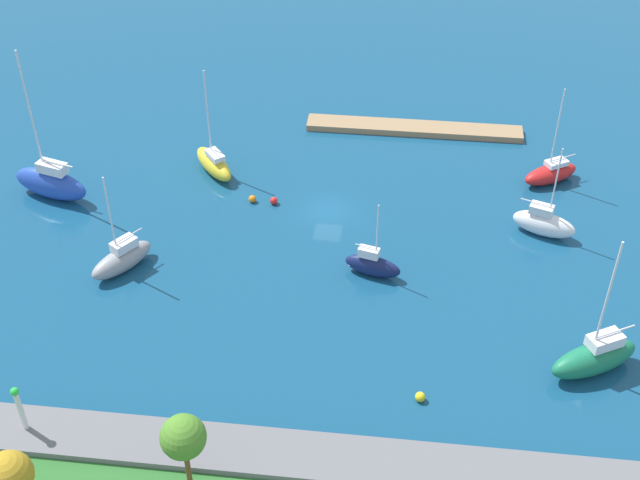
# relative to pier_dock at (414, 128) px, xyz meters

# --- Properties ---
(water) EXTENTS (160.00, 160.00, 0.00)m
(water) POSITION_rel_pier_dock_xyz_m (7.33, 15.02, -0.32)
(water) COLOR navy
(water) RESTS_ON ground
(pier_dock) EXTENTS (22.20, 2.58, 0.65)m
(pier_dock) POSITION_rel_pier_dock_xyz_m (0.00, 0.00, 0.00)
(pier_dock) COLOR #997A56
(pier_dock) RESTS_ON ground
(breakwater) EXTENTS (61.47, 3.72, 1.50)m
(breakwater) POSITION_rel_pier_dock_xyz_m (7.33, 43.25, 0.43)
(breakwater) COLOR slate
(breakwater) RESTS_ON ground
(harbor_beacon) EXTENTS (0.56, 0.56, 3.73)m
(harbor_beacon) POSITION_rel_pier_dock_xyz_m (24.04, 43.25, 3.33)
(harbor_beacon) COLOR silver
(harbor_beacon) RESTS_ON breakwater
(park_tree_west) EXTENTS (2.79, 2.79, 5.64)m
(park_tree_west) POSITION_rel_pier_dock_xyz_m (12.59, 45.78, 4.92)
(park_tree_west) COLOR brown
(park_tree_west) RESTS_ON shoreline_park
(park_tree_mideast) EXTENTS (2.90, 2.90, 5.22)m
(park_tree_mideast) POSITION_rel_pier_dock_xyz_m (21.95, 49.24, 4.44)
(park_tree_mideast) COLOR brown
(park_tree_mideast) RESTS_ON shoreline_park
(sailboat_yellow_center_basin) EXTENTS (5.34, 5.96, 10.68)m
(sailboat_yellow_center_basin) POSITION_rel_pier_dock_xyz_m (18.89, 10.11, 0.78)
(sailboat_yellow_center_basin) COLOR yellow
(sailboat_yellow_center_basin) RESTS_ON water
(sailboat_gray_by_breakwater) EXTENTS (4.96, 5.93, 9.27)m
(sailboat_gray_by_breakwater) POSITION_rel_pier_dock_xyz_m (23.28, 25.17, 0.78)
(sailboat_gray_by_breakwater) COLOR gray
(sailboat_gray_by_breakwater) RESTS_ON water
(sailboat_red_far_north) EXTENTS (5.91, 4.68, 9.87)m
(sailboat_red_far_north) POSITION_rel_pier_dock_xyz_m (-13.06, 7.96, 0.66)
(sailboat_red_far_north) COLOR red
(sailboat_red_far_north) RESTS_ON water
(sailboat_navy_east_end) EXTENTS (4.89, 2.47, 7.08)m
(sailboat_navy_east_end) POSITION_rel_pier_dock_xyz_m (2.78, 23.52, 0.72)
(sailboat_navy_east_end) COLOR #141E4C
(sailboat_navy_east_end) RESTS_ON water
(sailboat_blue_far_south) EXTENTS (7.87, 4.13, 14.60)m
(sailboat_blue_far_south) POSITION_rel_pier_dock_xyz_m (32.80, 15.81, 1.31)
(sailboat_blue_far_south) COLOR #2347B2
(sailboat_blue_far_south) RESTS_ON water
(sailboat_white_off_beacon) EXTENTS (5.77, 3.61, 8.80)m
(sailboat_white_off_beacon) POSITION_rel_pier_dock_xyz_m (-11.60, 16.32, 0.87)
(sailboat_white_off_beacon) COLOR white
(sailboat_white_off_beacon) RESTS_ON water
(sailboat_green_near_pier) EXTENTS (7.22, 5.34, 11.88)m
(sailboat_green_near_pier) POSITION_rel_pier_dock_xyz_m (-13.68, 32.35, 1.01)
(sailboat_green_near_pier) COLOR #19724C
(sailboat_green_near_pier) RESTS_ON water
(mooring_buoy_yellow) EXTENTS (0.73, 0.73, 0.73)m
(mooring_buoy_yellow) POSITION_rel_pier_dock_xyz_m (-1.44, 36.66, 0.04)
(mooring_buoy_yellow) COLOR yellow
(mooring_buoy_yellow) RESTS_ON water
(mooring_buoy_orange) EXTENTS (0.68, 0.68, 0.68)m
(mooring_buoy_orange) POSITION_rel_pier_dock_xyz_m (14.38, 14.49, 0.02)
(mooring_buoy_orange) COLOR orange
(mooring_buoy_orange) RESTS_ON water
(mooring_buoy_red) EXTENTS (0.70, 0.70, 0.70)m
(mooring_buoy_red) POSITION_rel_pier_dock_xyz_m (12.37, 14.56, 0.03)
(mooring_buoy_red) COLOR red
(mooring_buoy_red) RESTS_ON water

